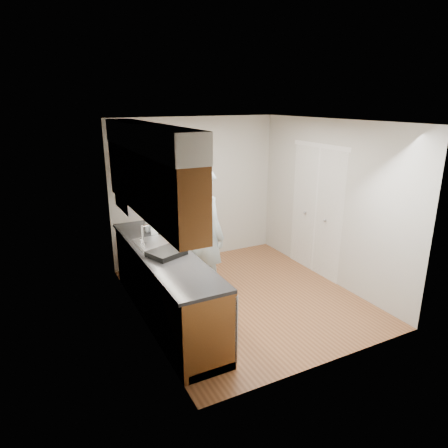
# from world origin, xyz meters

# --- Properties ---
(floor) EXTENTS (3.50, 3.50, 0.00)m
(floor) POSITION_xyz_m (0.00, 0.00, 0.00)
(floor) COLOR brown
(floor) RESTS_ON ground
(ceiling) EXTENTS (3.50, 3.50, 0.00)m
(ceiling) POSITION_xyz_m (0.00, 0.00, 2.50)
(ceiling) COLOR white
(ceiling) RESTS_ON wall_left
(wall_left) EXTENTS (0.02, 3.50, 2.50)m
(wall_left) POSITION_xyz_m (-1.50, 0.00, 1.25)
(wall_left) COLOR #B4B3A9
(wall_left) RESTS_ON floor
(wall_right) EXTENTS (0.02, 3.50, 2.50)m
(wall_right) POSITION_xyz_m (1.50, 0.00, 1.25)
(wall_right) COLOR #B4B3A9
(wall_right) RESTS_ON floor
(wall_back) EXTENTS (3.00, 0.02, 2.50)m
(wall_back) POSITION_xyz_m (0.00, 1.75, 1.25)
(wall_back) COLOR #B4B3A9
(wall_back) RESTS_ON floor
(counter) EXTENTS (0.64, 2.80, 1.30)m
(counter) POSITION_xyz_m (-1.20, -0.00, 0.49)
(counter) COLOR brown
(counter) RESTS_ON floor
(upper_cabinets) EXTENTS (0.47, 2.80, 1.21)m
(upper_cabinets) POSITION_xyz_m (-1.33, 0.05, 1.95)
(upper_cabinets) COLOR brown
(upper_cabinets) RESTS_ON wall_left
(closet_door) EXTENTS (0.02, 1.22, 2.05)m
(closet_door) POSITION_xyz_m (1.49, 0.30, 1.02)
(closet_door) COLOR white
(closet_door) RESTS_ON wall_right
(floor_mat) EXTENTS (0.61, 0.85, 0.01)m
(floor_mat) POSITION_xyz_m (-0.48, 0.30, 0.01)
(floor_mat) COLOR slate
(floor_mat) RESTS_ON floor
(person) EXTENTS (0.66, 0.85, 2.13)m
(person) POSITION_xyz_m (-0.48, 0.30, 1.08)
(person) COLOR #9BB3BD
(person) RESTS_ON floor_mat
(soap_bottle_a) EXTENTS (0.11, 0.11, 0.25)m
(soap_bottle_a) POSITION_xyz_m (-1.16, 0.80, 1.07)
(soap_bottle_a) COLOR silver
(soap_bottle_a) RESTS_ON counter
(soap_bottle_b) EXTENTS (0.11, 0.12, 0.22)m
(soap_bottle_b) POSITION_xyz_m (-1.11, 0.66, 1.05)
(soap_bottle_b) COLOR silver
(soap_bottle_b) RESTS_ON counter
(soap_bottle_c) EXTENTS (0.17, 0.17, 0.17)m
(soap_bottle_c) POSITION_xyz_m (-1.06, 0.94, 1.02)
(soap_bottle_c) COLOR silver
(soap_bottle_c) RESTS_ON counter
(soda_can) EXTENTS (0.06, 0.06, 0.11)m
(soda_can) POSITION_xyz_m (-0.95, 0.53, 0.99)
(soda_can) COLOR #AD351D
(soda_can) RESTS_ON counter
(steel_can) EXTENTS (0.08, 0.08, 0.12)m
(steel_can) POSITION_xyz_m (-0.95, 0.82, 1.00)
(steel_can) COLOR #A5A5AA
(steel_can) RESTS_ON counter
(dish_rack) EXTENTS (0.51, 0.47, 0.06)m
(dish_rack) POSITION_xyz_m (-1.22, -0.19, 0.97)
(dish_rack) COLOR black
(dish_rack) RESTS_ON counter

